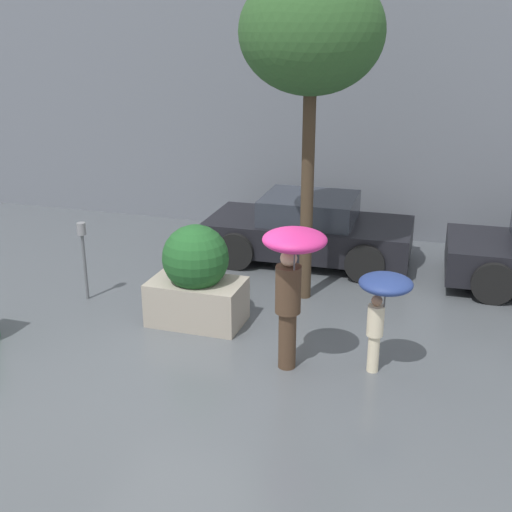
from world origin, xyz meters
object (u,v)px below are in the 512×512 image
object	(u,v)px
person_child	(383,296)
parked_car_near	(309,230)
street_tree	(312,35)
parking_meter	(83,245)
person_adult	(292,269)
planter_box	(196,278)

from	to	relation	value
person_child	parked_car_near	xyz separation A→B (m)	(-1.87, 3.98, -0.49)
street_tree	parking_meter	size ratio (longest dim) A/B	3.88
person_adult	parked_car_near	world-z (taller)	person_adult
person_child	parked_car_near	bearing A→B (deg)	124.26
parked_car_near	parking_meter	xyz separation A→B (m)	(-3.07, -3.01, 0.35)
person_adult	parked_car_near	bearing A→B (deg)	147.79
planter_box	person_adult	xyz separation A→B (m)	(1.72, -0.98, 0.70)
planter_box	person_adult	size ratio (longest dim) A/B	0.79
planter_box	street_tree	size ratio (longest dim) A/B	0.30
planter_box	parking_meter	xyz separation A→B (m)	(-2.09, 0.28, 0.22)
person_adult	parked_car_near	distance (m)	4.41
planter_box	parked_car_near	size ratio (longest dim) A/B	0.40
person_adult	parking_meter	world-z (taller)	person_adult
parked_car_near	parking_meter	world-z (taller)	parking_meter
parked_car_near	street_tree	world-z (taller)	street_tree
person_child	parking_meter	world-z (taller)	person_child
person_adult	person_child	bearing A→B (deg)	62.23
parked_car_near	street_tree	distance (m)	4.03
parking_meter	person_child	bearing A→B (deg)	-11.14
planter_box	parked_car_near	world-z (taller)	planter_box
person_adult	parking_meter	size ratio (longest dim) A/B	1.48
street_tree	person_adult	bearing A→B (deg)	-80.98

